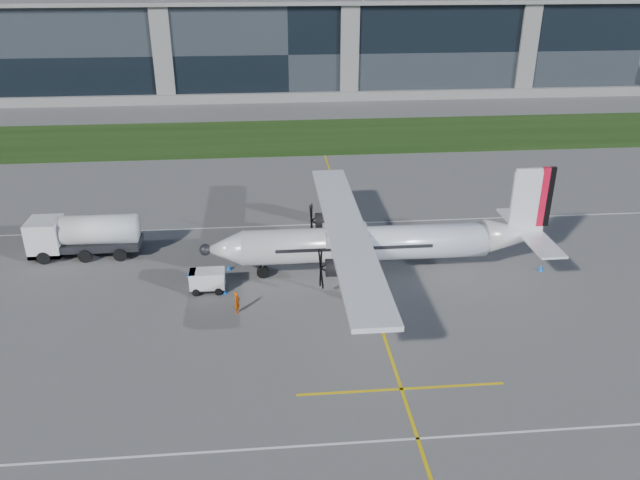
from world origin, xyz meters
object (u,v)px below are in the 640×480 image
turboprop_aircraft (379,224)px  safety_cone_fwd (189,274)px  safety_cone_nose_stbd (229,267)px  safety_cone_stbdwing (329,203)px  fuel_tanker_truck (77,236)px  ground_crew_person (237,301)px  baggage_tug (207,281)px  safety_cone_tail (541,268)px  safety_cone_nose_port (224,290)px

turboprop_aircraft → safety_cone_fwd: turboprop_aircraft is taller
safety_cone_nose_stbd → safety_cone_stbdwing: bearing=54.4°
safety_cone_stbdwing → turboprop_aircraft: bearing=-81.1°
fuel_tanker_truck → ground_crew_person: 16.66m
fuel_tanker_truck → safety_cone_nose_stbd: bearing=-16.6°
fuel_tanker_truck → baggage_tug: bearing=-32.2°
ground_crew_person → baggage_tug: bearing=57.5°
turboprop_aircraft → safety_cone_fwd: 14.94m
safety_cone_fwd → safety_cone_nose_stbd: bearing=17.6°
baggage_tug → safety_cone_tail: bearing=1.9°
ground_crew_person → safety_cone_nose_stbd: bearing=30.6°
fuel_tanker_truck → safety_cone_stbdwing: 23.41m
safety_cone_tail → safety_cone_nose_stbd: 24.37m
baggage_tug → safety_cone_nose_port: 1.45m
turboprop_aircraft → baggage_tug: turboprop_aircraft is taller
turboprop_aircraft → safety_cone_nose_stbd: turboprop_aircraft is taller
ground_crew_person → safety_cone_nose_stbd: (-0.85, 6.48, -0.65)m
fuel_tanker_truck → safety_cone_stbdwing: size_ratio=18.33×
ground_crew_person → safety_cone_fwd: 6.76m
turboprop_aircraft → safety_cone_fwd: size_ratio=54.71×
ground_crew_person → safety_cone_nose_port: size_ratio=3.58×
ground_crew_person → safety_cone_fwd: (-3.84, 5.53, -0.65)m
fuel_tanker_truck → safety_cone_stbdwing: (21.51, 9.12, -1.47)m
safety_cone_tail → safety_cone_stbdwing: size_ratio=1.00×
safety_cone_fwd → fuel_tanker_truck: bearing=153.7°
turboprop_aircraft → safety_cone_nose_stbd: bearing=172.3°
fuel_tanker_truck → baggage_tug: size_ratio=3.42×
safety_cone_tail → safety_cone_fwd: 27.28m
turboprop_aircraft → safety_cone_tail: turboprop_aircraft is taller
safety_cone_tail → safety_cone_fwd: same height
baggage_tug → safety_cone_fwd: 2.80m
safety_cone_tail → safety_cone_nose_port: same height
turboprop_aircraft → baggage_tug: size_ratio=10.20×
safety_cone_tail → fuel_tanker_truck: bearing=170.7°
fuel_tanker_truck → safety_cone_nose_port: bearing=-31.4°
safety_cone_fwd → safety_cone_nose_port: size_ratio=1.00×
safety_cone_tail → safety_cone_nose_stbd: (-24.26, 2.33, 0.00)m
baggage_tug → safety_cone_fwd: (-1.59, 2.24, -0.55)m
safety_cone_nose_stbd → safety_cone_stbdwing: 15.75m
safety_cone_nose_stbd → safety_cone_fwd: (-2.99, -0.95, 0.00)m
fuel_tanker_truck → safety_cone_nose_stbd: (12.33, -3.68, -1.47)m
turboprop_aircraft → safety_cone_stbdwing: bearing=98.9°
ground_crew_person → fuel_tanker_truck: bearing=75.5°
turboprop_aircraft → safety_cone_nose_port: (-11.61, -2.20, -3.85)m
turboprop_aircraft → ground_crew_person: 12.11m
turboprop_aircraft → safety_cone_nose_stbd: size_ratio=54.71×
safety_cone_nose_port → safety_cone_tail: bearing=3.3°
fuel_tanker_truck → safety_cone_fwd: fuel_tanker_truck is taller
ground_crew_person → safety_cone_fwd: size_ratio=3.58×
safety_cone_nose_stbd → safety_cone_nose_port: 3.74m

